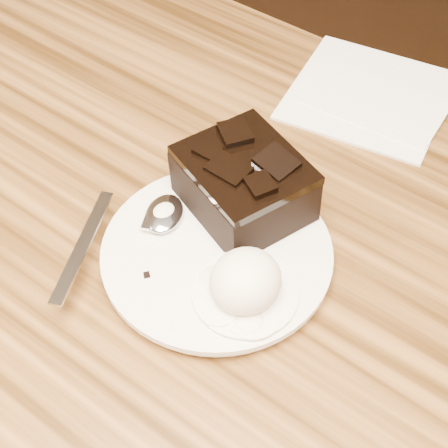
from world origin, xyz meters
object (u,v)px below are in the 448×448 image
Objects in this scene: ice_cream_scoop at (246,281)px; napkin at (369,94)px; brownie at (244,186)px; plate at (217,256)px; spoon at (164,215)px.

napkin is (-0.05, 0.29, -0.03)m from ice_cream_scoop.
brownie reaches higher than napkin.
napkin is (-0.00, 0.27, -0.00)m from plate.
plate is 0.06m from brownie.
ice_cream_scoop is at bearing -35.80° from spoon.
plate reaches higher than napkin.
plate is 3.32× the size of ice_cream_scoop.
brownie reaches higher than plate.
brownie is 0.07m from spoon.
ice_cream_scoop is (0.06, -0.08, -0.00)m from brownie.
brownie is 0.57× the size of spoon.
napkin is at bearing 99.71° from ice_cream_scoop.
plate is 1.24× the size of napkin.
plate is at bearing 153.70° from ice_cream_scoop.
spoon is at bearing -101.03° from napkin.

